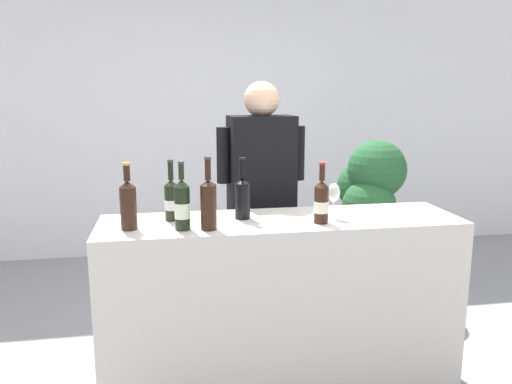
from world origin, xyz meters
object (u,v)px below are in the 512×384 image
wine_bottle_2 (243,196)px  wine_bottle_1 (172,199)px  wine_bottle_4 (321,202)px  wine_bottle_5 (182,205)px  potted_shrub (371,191)px  wine_bottle_0 (208,203)px  wine_glass (334,194)px  person_server (261,220)px  wine_bottle_3 (128,203)px

wine_bottle_2 → wine_bottle_1: bearing=175.6°
wine_bottle_1 → wine_bottle_4: wine_bottle_1 is taller
wine_bottle_5 → potted_shrub: 2.06m
wine_bottle_1 → potted_shrub: wine_bottle_1 is taller
wine_bottle_0 → wine_bottle_4: size_ratio=1.14×
wine_bottle_1 → potted_shrub: (1.58, 1.16, -0.24)m
wine_glass → potted_shrub: bearing=59.6°
wine_bottle_0 → potted_shrub: wine_bottle_0 is taller
wine_bottle_4 → potted_shrub: wine_bottle_4 is taller
wine_bottle_5 → wine_glass: (0.79, 0.09, 0.01)m
person_server → potted_shrub: person_server is taller
wine_bottle_0 → potted_shrub: bearing=44.3°
wine_bottle_5 → person_server: size_ratio=0.20×
wine_bottle_1 → wine_bottle_5: bearing=-75.5°
wine_bottle_5 → person_server: bearing=52.0°
person_server → potted_shrub: size_ratio=1.35×
wine_bottle_2 → wine_bottle_3: wine_bottle_3 is taller
wine_bottle_3 → wine_glass: (1.05, 0.04, -0.00)m
wine_bottle_5 → wine_glass: wine_bottle_5 is taller
wine_bottle_2 → wine_bottle_5: (-0.32, -0.16, 0.00)m
wine_bottle_1 → wine_bottle_3: bearing=-145.6°
wine_glass → potted_shrub: potted_shrub is taller
wine_glass → person_server: 0.69m
wine_glass → person_server: bearing=116.6°
person_server → wine_bottle_1: bearing=-140.4°
wine_glass → potted_shrub: (0.74, 1.27, -0.25)m
wine_bottle_0 → wine_bottle_5: bearing=170.9°
wine_bottle_2 → person_server: (0.19, 0.49, -0.26)m
wine_bottle_3 → wine_glass: 1.05m
wine_bottle_5 → wine_glass: bearing=6.4°
wine_glass → potted_shrub: 1.49m
wine_bottle_0 → wine_bottle_1: 0.27m
potted_shrub → wine_bottle_0: bearing=-135.7°
wine_bottle_3 → potted_shrub: (1.79, 1.31, -0.26)m
wine_bottle_0 → wine_bottle_3: 0.39m
wine_bottle_2 → wine_bottle_5: size_ratio=0.97×
wine_bottle_3 → wine_bottle_2: bearing=11.1°
potted_shrub → person_server: bearing=-145.6°
wine_bottle_2 → wine_glass: wine_bottle_2 is taller
wine_bottle_5 → wine_bottle_4: bearing=0.3°
wine_glass → wine_bottle_2: bearing=171.2°
wine_bottle_2 → wine_bottle_5: bearing=-153.1°
wine_bottle_1 → person_server: (0.56, 0.46, -0.25)m
potted_shrub → wine_bottle_5: bearing=-138.6°
wine_bottle_3 → wine_bottle_4: wine_bottle_3 is taller
wine_bottle_2 → person_server: 0.59m
wine_bottle_0 → wine_bottle_3: (-0.38, 0.07, -0.00)m
wine_bottle_4 → person_server: person_server is taller
wine_bottle_3 → wine_bottle_4: (0.95, -0.04, -0.02)m
wine_bottle_1 → wine_bottle_0: bearing=-50.3°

